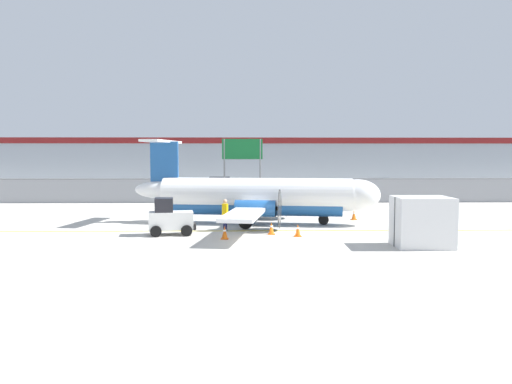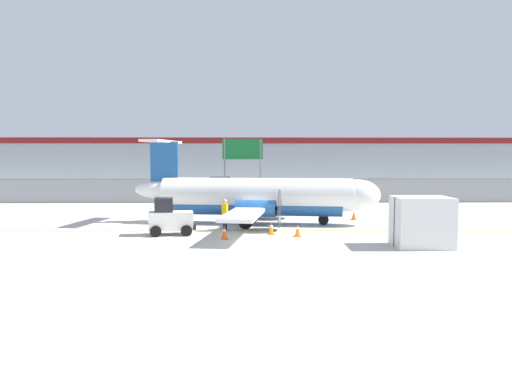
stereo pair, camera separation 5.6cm
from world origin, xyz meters
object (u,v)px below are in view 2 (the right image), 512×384
Objects in this scene: commuter_airplane at (261,197)px; highway_sign at (243,154)px; traffic_cone_far_left at (224,233)px; parked_car_1 at (219,184)px; baggage_tug at (170,218)px; traffic_cone_far_right at (298,230)px; parked_car_0 at (133,186)px; ground_crew_worker at (225,213)px; traffic_cone_near_left at (271,228)px; traffic_cone_near_right at (354,215)px; parked_car_3 at (380,186)px; cargo_container at (422,222)px; parked_car_2 at (303,186)px.

commuter_airplane is 2.92× the size of highway_sign.
parked_car_1 is at bearing 93.69° from traffic_cone_far_left.
traffic_cone_far_right is (6.41, -0.65, -0.54)m from baggage_tug.
parked_car_0 is at bearing 118.21° from traffic_cone_far_right.
traffic_cone_near_left is at bearing -48.51° from ground_crew_worker.
traffic_cone_far_right is (-4.18, -6.41, 0.00)m from traffic_cone_near_right.
ground_crew_worker is at bearing -92.47° from highway_sign.
baggage_tug is 30.02m from parked_car_1.
parked_car_1 and parked_car_3 have the same top height.
parked_car_1 is (-10.78, 33.50, -0.21)m from cargo_container.
commuter_airplane reaches higher than parked_car_1.
cargo_container is (11.58, -3.49, 0.24)m from baggage_tug.
traffic_cone_near_left is at bearing 110.53° from parked_car_0.
traffic_cone_near_right is 7.65m from traffic_cone_far_right.
traffic_cone_far_left is (-2.31, -1.35, 0.00)m from traffic_cone_near_left.
parked_car_1 is at bearing 100.37° from traffic_cone_far_right.
parked_car_3 reaches higher than traffic_cone_near_left.
baggage_tug is 3.86× the size of traffic_cone_near_left.
cargo_container reaches higher than traffic_cone_near_left.
ground_crew_worker is (-1.98, -2.78, -0.65)m from commuter_airplane.
commuter_airplane is 25.51m from parked_car_3.
parked_car_2 is at bearing 75.96° from traffic_cone_far_left.
ground_crew_worker is at bearing -150.45° from traffic_cone_near_right.
commuter_airplane is 6.27m from baggage_tug.
ground_crew_worker is 2.66× the size of traffic_cone_near_right.
cargo_container is at bearing -48.79° from ground_crew_worker.
traffic_cone_near_right is at bearing 9.16° from ground_crew_worker.
parked_car_2 reaches higher than traffic_cone_near_right.
highway_sign reaches higher than parked_car_1.
commuter_airplane reaches higher than baggage_tug.
commuter_airplane is at bearing 70.80° from traffic_cone_far_left.
parked_car_1 is at bearing 109.00° from cargo_container.
parked_car_3 is at bearing 68.24° from commuter_airplane.
parked_car_0 is at bearing 97.95° from baggage_tug.
traffic_cone_far_left is at bearing -34.27° from baggage_tug.
traffic_cone_far_left is (-8.76, 2.15, -0.79)m from cargo_container.
cargo_container is 5.95m from traffic_cone_far_right.
traffic_cone_near_right is 21.50m from parked_car_3.
baggage_tug is 12.09m from cargo_container.
ground_crew_worker is 0.70× the size of cargo_container.
highway_sign is at bearing 104.38° from parked_car_1.
parked_car_2 is at bearing 154.40° from parked_car_1.
traffic_cone_far_left is at bearing -149.70° from traffic_cone_near_left.
cargo_container is (8.85, -4.79, 0.15)m from ground_crew_worker.
commuter_airplane is 3.48m from ground_crew_worker.
ground_crew_worker is at bearing 70.68° from parked_car_2.
parked_car_0 is (-19.37, 29.30, -0.21)m from cargo_container.
parked_car_2 is at bearing 80.16° from traffic_cone_near_left.
traffic_cone_far_right is 0.12× the size of highway_sign.
ground_crew_worker reaches higher than traffic_cone_near_left.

